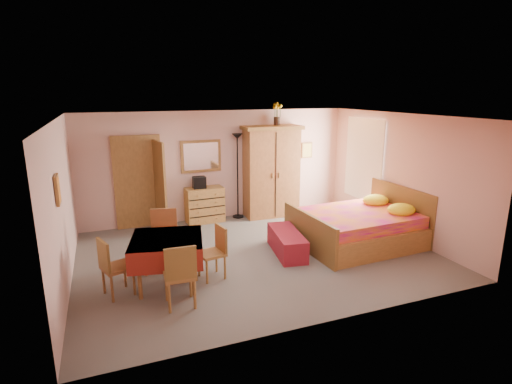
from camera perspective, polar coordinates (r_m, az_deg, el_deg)
name	(u,v)px	position (r m, az deg, el deg)	size (l,w,h in m)	color
floor	(257,254)	(7.74, 0.11, -8.86)	(6.50, 6.50, 0.00)	slate
ceiling	(257,117)	(7.13, 0.12, 10.73)	(6.50, 6.50, 0.00)	brown
wall_back	(219,165)	(9.65, -5.28, 3.81)	(6.50, 0.10, 2.60)	#CC9E94
wall_front	(328,232)	(5.17, 10.25, -5.61)	(6.50, 0.10, 2.60)	#CC9E94
wall_left	(62,206)	(6.89, -25.98, -1.83)	(0.10, 5.00, 2.60)	#CC9E94
wall_right	(399,175)	(9.00, 19.80, 2.26)	(0.10, 5.00, 2.60)	#CC9E94
doorway	(138,183)	(9.35, -16.46, 1.22)	(1.06, 0.12, 2.15)	#9E6B35
window	(364,160)	(9.87, 15.18, 4.49)	(0.08, 1.40, 1.95)	white
picture_left	(57,190)	(6.21, -26.50, 0.30)	(0.04, 0.32, 0.42)	orange
picture_back	(307,150)	(10.46, 7.27, 5.95)	(0.30, 0.04, 0.40)	#D8BF59
chest_of_drawers	(205,205)	(9.54, -7.34, -1.83)	(0.88, 0.44, 0.83)	#AC783A
wall_mirror	(201,156)	(9.49, -7.86, 5.09)	(0.96, 0.05, 0.76)	white
stereo	(199,182)	(9.37, -8.11, 1.36)	(0.29, 0.22, 0.27)	black
floor_lamp	(238,176)	(9.65, -2.64, 2.24)	(0.26, 0.26, 2.06)	black
wardrobe	(271,171)	(9.81, 2.15, 2.95)	(1.42, 0.73, 2.23)	#A06336
sunflower_vase	(277,114)	(9.82, 3.01, 11.11)	(0.22, 0.22, 0.54)	yellow
bed	(357,218)	(8.32, 14.27, -3.62)	(2.37, 1.87, 1.10)	#CB1384
bench	(287,242)	(7.74, 4.42, -7.20)	(0.47, 1.27, 0.42)	maroon
dining_table	(168,262)	(6.59, -12.47, -9.68)	(1.09, 1.09, 0.80)	maroon
chair_south	(179,274)	(5.95, -10.88, -11.43)	(0.44, 0.44, 0.97)	#9D6A35
chair_north	(164,239)	(7.24, -12.98, -6.60)	(0.46, 0.46, 1.01)	olive
chair_west	(117,266)	(6.48, -19.18, -10.01)	(0.42, 0.42, 0.92)	#955E32
chair_east	(211,253)	(6.70, -6.38, -8.64)	(0.40, 0.40, 0.88)	#AF7B3B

